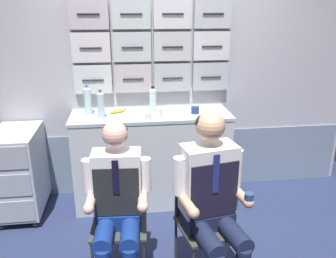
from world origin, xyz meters
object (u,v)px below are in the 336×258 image
Objects in this scene: espresso_cup_small at (159,111)px; crew_member_left at (117,202)px; water_bottle_tall at (88,100)px; folding_chair_left at (120,208)px; crew_member_right at (213,196)px; folding_chair_right at (202,210)px; snack_banana at (117,111)px; service_trolley at (20,170)px.

crew_member_left is at bearing -110.36° from espresso_cup_small.
folding_chair_left is at bearing -75.14° from water_bottle_tall.
crew_member_left is at bearing 172.38° from crew_member_right.
folding_chair_right is at bearing 6.08° from crew_member_left.
crew_member_right reaches higher than espresso_cup_small.
water_bottle_tall is 0.70m from espresso_cup_small.
water_bottle_tall is at bearing 127.86° from folding_chair_right.
water_bottle_tall is 0.30m from snack_banana.
folding_chair_left is 4.96× the size of snack_banana.
folding_chair_left is 0.22m from crew_member_left.
water_bottle_tall is at bearing 125.31° from crew_member_right.
folding_chair_right is at bearing -52.14° from water_bottle_tall.
water_bottle_tall is at bearing -178.97° from snack_banana.
crew_member_right is (0.03, -0.15, 0.20)m from folding_chair_right.
folding_chair_right is 4.96× the size of snack_banana.
folding_chair_right is (1.58, -1.01, 0.06)m from service_trolley.
espresso_cup_small is at bearing 1.01° from service_trolley.
folding_chair_left is (0.96, -0.91, 0.06)m from service_trolley.
folding_chair_right is 1.16m from espresso_cup_small.
service_trolley is 5.02× the size of snack_banana.
water_bottle_tall is (0.68, 0.15, 0.64)m from service_trolley.
folding_chair_left is 0.62m from folding_chair_right.
folding_chair_right is 12.07× the size of espresso_cup_small.
crew_member_right is (1.61, -1.16, 0.27)m from service_trolley.
espresso_cup_small is at bearing 102.00° from folding_chair_right.
service_trolley is 1.10m from snack_banana.
crew_member_left is (-0.01, -0.16, 0.15)m from folding_chair_left.
water_bottle_tall is (-0.93, 1.31, 0.37)m from crew_member_right.
service_trolley is 1.01× the size of folding_chair_left.
snack_banana is (0.28, 0.01, -0.12)m from water_bottle_tall.
espresso_cup_small is (1.36, 0.02, 0.54)m from service_trolley.
service_trolley is at bearing 144.11° from crew_member_right.
snack_banana is at bearing 1.03° from water_bottle_tall.
crew_member_right is at bearing -21.20° from folding_chair_left.
crew_member_right is at bearing -35.89° from service_trolley.
service_trolley is 0.70× the size of crew_member_left.
service_trolley reaches higher than folding_chair_left.
crew_member_left is 1.45× the size of folding_chair_right.
espresso_cup_small reaches higher than folding_chair_right.
snack_banana is (-0.40, 0.13, -0.02)m from espresso_cup_small.
service_trolley is at bearing -171.06° from snack_banana.
crew_member_left is (0.95, -1.07, 0.22)m from service_trolley.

